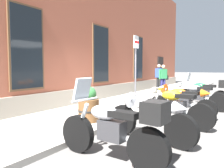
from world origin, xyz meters
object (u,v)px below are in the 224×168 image
Objects in this scene: motorcycle_yellow_naked at (174,108)px; motorcycle_grey_naked at (196,96)px; motorcycle_silver_touring at (115,128)px; parking_sign at (136,61)px; motorcycle_orange_sport at (179,99)px; pedestrian_blue_top at (159,76)px; barrel_planter at (89,106)px; motorcycle_white_sport at (146,114)px; motorcycle_green_touring at (205,91)px; pedestrian_striped_shirt at (163,77)px.

motorcycle_yellow_naked is 0.95× the size of motorcycle_grey_naked.
parking_sign reaches higher than motorcycle_silver_touring.
motorcycle_silver_touring reaches higher than motorcycle_grey_naked.
parking_sign is (0.45, 1.69, 1.22)m from motorcycle_orange_sport.
motorcycle_silver_touring is at bearing 178.41° from motorcycle_grey_naked.
motorcycle_silver_touring is at bearing -163.91° from pedestrian_blue_top.
motorcycle_silver_touring is 10.72m from pedestrian_blue_top.
barrel_planter is (1.61, 1.75, -0.04)m from motorcycle_silver_touring.
barrel_planter is at bearing 80.36° from motorcycle_white_sport.
motorcycle_grey_naked is 1.33× the size of pedestrian_blue_top.
motorcycle_grey_naked is 1.36m from motorcycle_green_touring.
barrel_planter is (-1.10, 1.91, 0.03)m from motorcycle_yellow_naked.
pedestrian_blue_top is (7.58, 3.13, 0.52)m from motorcycle_yellow_naked.
motorcycle_orange_sport is at bearing -35.30° from barrel_planter.
motorcycle_silver_touring is at bearing -179.25° from motorcycle_white_sport.
motorcycle_white_sport is at bearing -150.88° from parking_sign.
barrel_planter is at bearing -171.98° from pedestrian_blue_top.
motorcycle_silver_touring is at bearing -165.65° from pedestrian_striped_shirt.
motorcycle_green_touring is (5.56, -0.26, 0.00)m from motorcycle_white_sport.
motorcycle_white_sport is at bearing 177.35° from motorcycle_green_touring.
pedestrian_blue_top is at bearing 33.20° from motorcycle_grey_naked.
motorcycle_green_touring is 3.76m from pedestrian_striped_shirt.
motorcycle_yellow_naked is at bearing 178.93° from motorcycle_green_touring.
motorcycle_orange_sport is 1.05× the size of motorcycle_green_touring.
pedestrian_blue_top is 6.02m from parking_sign.
motorcycle_white_sport is 1.02× the size of motorcycle_yellow_naked.
pedestrian_striped_shirt is (8.17, 2.41, 0.44)m from motorcycle_white_sport.
motorcycle_yellow_naked is 1.00× the size of motorcycle_green_touring.
pedestrian_striped_shirt is at bearing 45.57° from motorcycle_green_touring.
parking_sign reaches higher than motorcycle_grey_naked.
parking_sign is at bearing 75.21° from motorcycle_orange_sport.
motorcycle_orange_sport is (1.28, 0.23, 0.06)m from motorcycle_yellow_naked.
motorcycle_white_sport is at bearing 177.68° from motorcycle_grey_naked.
pedestrian_striped_shirt is 1.70× the size of barrel_planter.
motorcycle_green_touring is (4.17, -0.08, 0.06)m from motorcycle_yellow_naked.
motorcycle_grey_naked is at bearing -2.32° from motorcycle_white_sport.
parking_sign reaches higher than motorcycle_orange_sport.
pedestrian_striped_shirt is (9.49, 2.43, 0.43)m from motorcycle_silver_touring.
motorcycle_grey_naked is 2.54m from parking_sign.
motorcycle_green_touring is 1.29× the size of pedestrian_striped_shirt.
pedestrian_blue_top is at bearing 11.73° from parking_sign.
motorcycle_silver_touring is 1.00× the size of motorcycle_white_sport.
pedestrian_blue_top is at bearing 16.09° from motorcycle_silver_touring.
motorcycle_green_touring reaches higher than motorcycle_orange_sport.
motorcycle_white_sport is at bearing -161.78° from pedestrian_blue_top.
motorcycle_white_sport is 3.77m from parking_sign.
motorcycle_green_touring is 3.38m from parking_sign.
pedestrian_blue_top is (10.29, 2.97, 0.46)m from motorcycle_silver_touring.
pedestrian_striped_shirt is at bearing 7.62° from parking_sign.
motorcycle_green_touring reaches higher than motorcycle_grey_naked.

